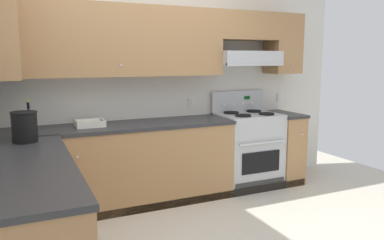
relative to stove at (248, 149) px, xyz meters
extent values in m
cube|color=silver|center=(-0.90, 0.37, 0.80)|extent=(4.68, 0.12, 2.55)
cube|color=#A87A4C|center=(-1.62, 0.13, 1.32)|extent=(2.44, 0.34, 0.76)
cube|color=#A87A4C|center=(0.60, 0.13, 1.32)|extent=(0.39, 0.34, 0.76)
cube|color=#A87A4C|center=(0.00, 0.13, 1.53)|extent=(0.80, 0.34, 0.34)
cube|color=#B7BABC|center=(0.00, 0.09, 1.14)|extent=(0.80, 0.46, 0.17)
cube|color=#B7BABC|center=(0.00, -0.13, 1.07)|extent=(0.80, 0.03, 0.04)
sphere|color=silver|center=(-1.62, -0.05, 1.06)|extent=(0.02, 0.02, 0.02)
sphere|color=silver|center=(0.60, -0.05, 1.06)|extent=(0.02, 0.02, 0.02)
sphere|color=silver|center=(0.59, -0.05, 1.06)|extent=(0.02, 0.02, 0.02)
cube|color=silver|center=(-0.65, 0.29, 0.60)|extent=(0.08, 0.01, 0.12)
cube|color=silver|center=(-0.65, 0.29, 0.62)|extent=(0.03, 0.00, 0.03)
cube|color=silver|center=(-0.65, 0.29, 0.58)|extent=(0.03, 0.00, 0.03)
cube|color=silver|center=(0.70, 0.29, 0.60)|extent=(0.08, 0.01, 0.12)
cube|color=silver|center=(0.70, 0.29, 0.62)|extent=(0.03, 0.00, 0.03)
cube|color=silver|center=(0.70, 0.29, 0.58)|extent=(0.03, 0.00, 0.03)
cube|color=#A87A4C|center=(-1.64, -0.01, -0.04)|extent=(2.50, 0.61, 0.87)
cube|color=#2D2D30|center=(-1.64, -0.01, 0.41)|extent=(2.53, 0.63, 0.04)
cube|color=#A87A4C|center=(0.54, -0.01, -0.04)|extent=(0.31, 0.61, 0.87)
cube|color=#2D2D30|center=(0.54, -0.01, 0.41)|extent=(0.33, 0.63, 0.04)
cube|color=black|center=(-1.10, -0.28, -0.43)|extent=(3.54, 0.06, 0.09)
sphere|color=silver|center=(-2.14, -0.33, 0.20)|extent=(0.03, 0.03, 0.03)
sphere|color=silver|center=(0.58, -0.33, 0.20)|extent=(0.03, 0.03, 0.03)
cube|color=#A87A4C|center=(-2.60, -1.26, -0.04)|extent=(0.61, 1.89, 0.87)
cube|color=#2D2D30|center=(-2.60, -1.26, 0.41)|extent=(0.63, 1.91, 0.04)
cube|color=#B7BABC|center=(0.00, 0.00, -0.02)|extent=(0.76, 0.58, 0.91)
cube|color=black|center=(0.00, -0.30, -0.10)|extent=(0.53, 0.01, 0.26)
cylinder|color=silver|center=(0.00, -0.32, 0.14)|extent=(0.65, 0.02, 0.02)
cube|color=#333333|center=(0.00, -0.30, -0.38)|extent=(0.70, 0.01, 0.11)
cube|color=#B7BABC|center=(0.00, 0.00, 0.44)|extent=(0.76, 0.58, 0.02)
cube|color=#B7BABC|center=(0.00, 0.27, 0.58)|extent=(0.76, 0.04, 0.29)
cube|color=#053F0C|center=(0.13, 0.25, 0.63)|extent=(0.09, 0.01, 0.04)
cylinder|color=black|center=(-0.17, -0.14, 0.46)|extent=(0.19, 0.19, 0.02)
cylinder|color=black|center=(-0.17, -0.14, 0.45)|extent=(0.07, 0.07, 0.01)
cylinder|color=black|center=(0.17, -0.14, 0.46)|extent=(0.19, 0.19, 0.02)
cylinder|color=black|center=(0.17, -0.14, 0.45)|extent=(0.07, 0.07, 0.01)
cylinder|color=black|center=(-0.17, 0.14, 0.46)|extent=(0.19, 0.19, 0.02)
cylinder|color=black|center=(-0.17, 0.14, 0.45)|extent=(0.07, 0.07, 0.01)
cylinder|color=black|center=(0.17, 0.14, 0.46)|extent=(0.19, 0.19, 0.02)
cylinder|color=black|center=(0.17, 0.14, 0.45)|extent=(0.07, 0.07, 0.01)
cylinder|color=white|center=(-0.21, 0.25, 0.55)|extent=(0.04, 0.02, 0.04)
cylinder|color=white|center=(-0.07, 0.25, 0.55)|extent=(0.04, 0.02, 0.04)
cylinder|color=white|center=(0.07, 0.25, 0.55)|extent=(0.04, 0.02, 0.04)
cylinder|color=white|center=(0.21, 0.25, 0.55)|extent=(0.04, 0.02, 0.04)
cylinder|color=black|center=(-2.53, -0.09, 0.53)|extent=(0.07, 0.07, 0.20)
cone|color=black|center=(-2.53, -0.09, 0.65)|extent=(0.07, 0.07, 0.04)
cylinder|color=black|center=(-2.53, -0.09, 0.71)|extent=(0.03, 0.03, 0.08)
cylinder|color=gold|center=(-2.53, -0.09, 0.74)|extent=(0.03, 0.03, 0.02)
cube|color=silver|center=(-2.53, -0.13, 0.53)|extent=(0.07, 0.00, 0.09)
cube|color=white|center=(-1.95, 0.02, 0.44)|extent=(0.23, 0.20, 0.02)
cube|color=white|center=(-1.95, -0.10, 0.46)|extent=(0.29, 0.01, 0.07)
cube|color=white|center=(-1.95, 0.14, 0.46)|extent=(0.29, 0.01, 0.07)
cube|color=white|center=(-2.09, 0.02, 0.46)|extent=(0.01, 0.23, 0.07)
cube|color=white|center=(-1.81, 0.02, 0.46)|extent=(0.01, 0.23, 0.07)
cylinder|color=black|center=(-2.58, -0.53, 0.56)|extent=(0.21, 0.21, 0.26)
torus|color=black|center=(-2.58, -0.53, 0.69)|extent=(0.22, 0.22, 0.01)
camera|label=1|loc=(-2.61, -3.99, 1.13)|focal=35.62mm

